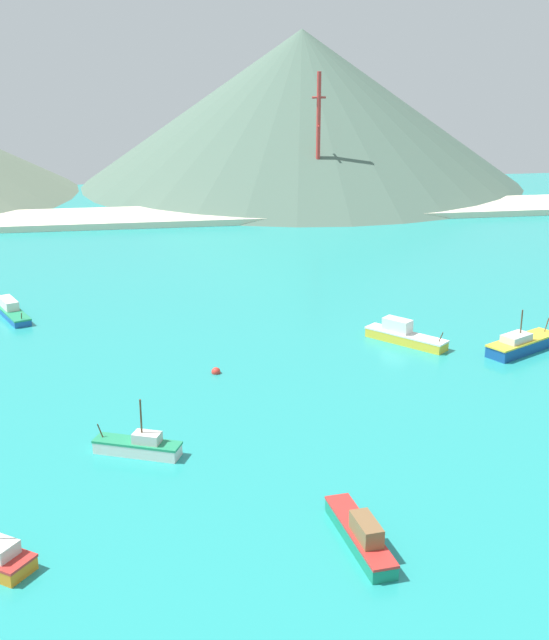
# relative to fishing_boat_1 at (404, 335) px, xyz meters

# --- Properties ---
(ground) EXTENTS (260.00, 280.00, 0.50)m
(ground) POSITION_rel_fishing_boat_1_xyz_m (3.16, -17.21, -1.19)
(ground) COLOR teal
(fishing_boat_1) EXTENTS (8.43, 9.17, 2.76)m
(fishing_boat_1) POSITION_rel_fishing_boat_1_xyz_m (0.00, 0.00, 0.00)
(fishing_boat_1) COLOR gold
(fishing_boat_1) RESTS_ON ground
(fishing_boat_4) EXTENTS (7.81, 4.78, 5.16)m
(fishing_boat_4) POSITION_rel_fishing_boat_1_xyz_m (-30.99, -23.92, -0.16)
(fishing_boat_4) COLOR silver
(fishing_boat_4) RESTS_ON ground
(fishing_boat_6) EXTENTS (6.00, 10.25, 2.08)m
(fishing_boat_6) POSITION_rel_fishing_boat_1_xyz_m (-47.07, 17.70, -0.17)
(fishing_boat_6) COLOR #1E5BA8
(fishing_boat_6) RESTS_ON ground
(fishing_boat_9) EXTENTS (3.01, 10.03, 2.56)m
(fishing_boat_9) POSITION_rel_fishing_boat_1_xyz_m (-15.58, -40.51, -0.05)
(fishing_boat_9) COLOR #198466
(fishing_boat_9) RESTS_ON ground
(fishing_boat_10) EXTENTS (10.08, 7.32, 5.07)m
(fishing_boat_10) POSITION_rel_fishing_boat_1_xyz_m (12.42, -4.88, -0.05)
(fishing_boat_10) COLOR #14478C
(fishing_boat_10) RESTS_ON ground
(buoy_0) EXTENTS (0.97, 0.97, 0.97)m
(buoy_0) POSITION_rel_fishing_boat_1_xyz_m (-22.74, -6.21, -0.77)
(buoy_0) COLOR red
(buoy_0) RESTS_ON ground
(beach_strip) EXTENTS (247.00, 16.54, 1.20)m
(beach_strip) POSITION_rel_fishing_boat_1_xyz_m (3.16, 77.16, -0.34)
(beach_strip) COLOR beige
(beach_strip) RESTS_ON ground
(hill_central) EXTENTS (107.21, 107.21, 36.20)m
(hill_central) POSITION_rel_fishing_boat_1_xyz_m (9.64, 118.06, 17.16)
(hill_central) COLOR #4C6656
(hill_central) RESTS_ON ground
(radio_tower) EXTENTS (2.78, 2.23, 27.85)m
(radio_tower) POSITION_rel_fishing_boat_1_xyz_m (6.22, 80.94, 13.26)
(radio_tower) COLOR #B7332D
(radio_tower) RESTS_ON ground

